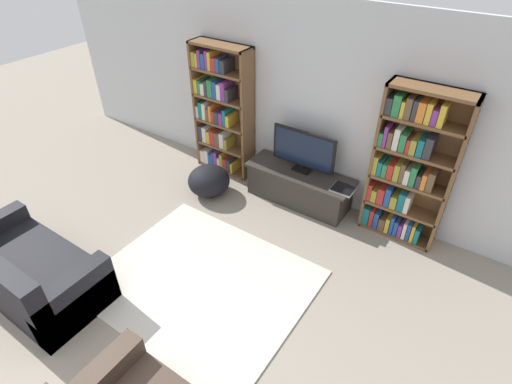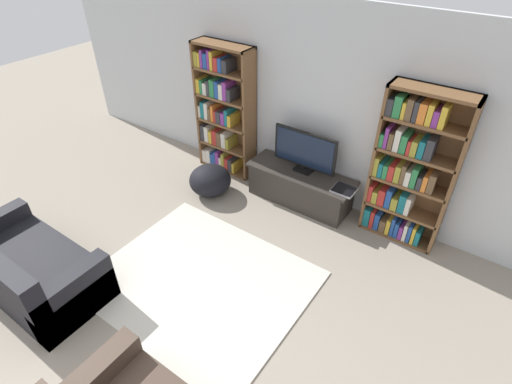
% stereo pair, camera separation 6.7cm
% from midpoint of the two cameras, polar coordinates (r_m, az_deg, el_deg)
% --- Properties ---
extents(wall_back, '(8.80, 0.06, 2.60)m').
position_cam_midpoint_polar(wall_back, '(5.28, 8.21, 12.12)').
color(wall_back, silver).
rests_on(wall_back, ground_plane).
extents(bookshelf_left, '(0.90, 0.30, 1.92)m').
position_cam_midpoint_polar(bookshelf_left, '(5.95, -4.38, 11.35)').
color(bookshelf_left, brown).
rests_on(bookshelf_left, ground_plane).
extents(bookshelf_right, '(0.90, 0.30, 1.92)m').
position_cam_midpoint_polar(bookshelf_right, '(4.90, 21.39, 2.88)').
color(bookshelf_right, brown).
rests_on(bookshelf_right, ground_plane).
extents(tv_stand, '(1.49, 0.50, 0.48)m').
position_cam_midpoint_polar(tv_stand, '(5.52, 6.63, 0.74)').
color(tv_stand, '#332D28').
rests_on(tv_stand, ground_plane).
extents(television, '(0.89, 0.16, 0.58)m').
position_cam_midpoint_polar(television, '(5.26, 7.32, 5.86)').
color(television, black).
rests_on(television, tv_stand).
extents(laptop, '(0.28, 0.25, 0.03)m').
position_cam_midpoint_polar(laptop, '(5.13, 12.81, 0.30)').
color(laptop, '#B7B7BC').
rests_on(laptop, tv_stand).
extents(area_rug, '(2.26, 1.89, 0.02)m').
position_cam_midpoint_polar(area_rug, '(4.57, -7.47, -12.56)').
color(area_rug, beige).
rests_on(area_rug, ground_plane).
extents(couch_left_sectional, '(1.65, 0.85, 0.82)m').
position_cam_midpoint_polar(couch_left_sectional, '(4.89, -29.38, -9.65)').
color(couch_left_sectional, black).
rests_on(couch_left_sectional, ground_plane).
extents(beanbag_ottoman, '(0.59, 0.59, 0.43)m').
position_cam_midpoint_polar(beanbag_ottoman, '(5.70, -6.23, 1.69)').
color(beanbag_ottoman, black).
rests_on(beanbag_ottoman, ground_plane).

